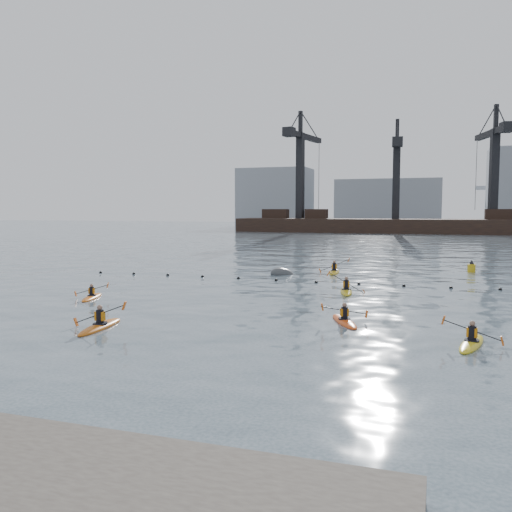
{
  "coord_description": "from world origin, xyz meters",
  "views": [
    {
      "loc": [
        9.06,
        -15.13,
        5.17
      ],
      "look_at": [
        0.26,
        11.08,
        2.8
      ],
      "focal_mm": 38.0,
      "sensor_mm": 36.0,
      "label": 1
    }
  ],
  "objects_px": {
    "kayaker_1": "(472,342)",
    "nav_buoy": "(471,268)",
    "kayaker_0": "(100,326)",
    "kayaker_3": "(346,291)",
    "kayaker_4": "(344,320)",
    "kayaker_5": "(334,272)",
    "mooring_buoy": "(282,274)",
    "kayaker_2": "(92,297)"
  },
  "relations": [
    {
      "from": "mooring_buoy",
      "to": "nav_buoy",
      "type": "distance_m",
      "value": 15.84
    },
    {
      "from": "kayaker_0",
      "to": "kayaker_1",
      "type": "distance_m",
      "value": 15.39
    },
    {
      "from": "mooring_buoy",
      "to": "kayaker_2",
      "type": "bearing_deg",
      "value": -116.5
    },
    {
      "from": "kayaker_4",
      "to": "kayaker_0",
      "type": "bearing_deg",
      "value": -0.87
    },
    {
      "from": "kayaker_0",
      "to": "kayaker_1",
      "type": "xyz_separation_m",
      "value": [
        15.26,
        1.97,
        -0.01
      ]
    },
    {
      "from": "kayaker_0",
      "to": "kayaker_4",
      "type": "xyz_separation_m",
      "value": [
        9.96,
        4.56,
        -0.01
      ]
    },
    {
      "from": "kayaker_0",
      "to": "kayaker_1",
      "type": "height_order",
      "value": "kayaker_0"
    },
    {
      "from": "kayaker_5",
      "to": "nav_buoy",
      "type": "relative_size",
      "value": 3.19
    },
    {
      "from": "kayaker_1",
      "to": "kayaker_5",
      "type": "distance_m",
      "value": 23.78
    },
    {
      "from": "kayaker_1",
      "to": "kayaker_4",
      "type": "relative_size",
      "value": 1.05
    },
    {
      "from": "kayaker_4",
      "to": "mooring_buoy",
      "type": "bearing_deg",
      "value": -90.87
    },
    {
      "from": "kayaker_0",
      "to": "kayaker_4",
      "type": "relative_size",
      "value": 1.14
    },
    {
      "from": "kayaker_1",
      "to": "kayaker_4",
      "type": "height_order",
      "value": "kayaker_1"
    },
    {
      "from": "kayaker_0",
      "to": "kayaker_5",
      "type": "height_order",
      "value": "kayaker_5"
    },
    {
      "from": "kayaker_3",
      "to": "kayaker_5",
      "type": "height_order",
      "value": "kayaker_3"
    },
    {
      "from": "kayaker_3",
      "to": "kayaker_5",
      "type": "xyz_separation_m",
      "value": [
        -2.61,
        10.13,
        0.0
      ]
    },
    {
      "from": "mooring_buoy",
      "to": "kayaker_1",
      "type": "bearing_deg",
      "value": -56.24
    },
    {
      "from": "kayaker_4",
      "to": "nav_buoy",
      "type": "height_order",
      "value": "nav_buoy"
    },
    {
      "from": "kayaker_3",
      "to": "kayaker_4",
      "type": "bearing_deg",
      "value": -92.21
    },
    {
      "from": "kayaker_5",
      "to": "kayaker_1",
      "type": "bearing_deg",
      "value": -70.77
    },
    {
      "from": "kayaker_2",
      "to": "kayaker_5",
      "type": "bearing_deg",
      "value": 40.6
    },
    {
      "from": "kayaker_0",
      "to": "kayaker_3",
      "type": "xyz_separation_m",
      "value": [
        8.57,
        13.72,
        -0.0
      ]
    },
    {
      "from": "kayaker_1",
      "to": "kayaker_3",
      "type": "xyz_separation_m",
      "value": [
        -6.69,
        11.75,
        0.01
      ]
    },
    {
      "from": "kayaker_3",
      "to": "kayaker_4",
      "type": "relative_size",
      "value": 1.11
    },
    {
      "from": "kayaker_1",
      "to": "kayaker_5",
      "type": "relative_size",
      "value": 0.93
    },
    {
      "from": "kayaker_1",
      "to": "mooring_buoy",
      "type": "distance_m",
      "value": 23.51
    },
    {
      "from": "kayaker_5",
      "to": "nav_buoy",
      "type": "bearing_deg",
      "value": 17.34
    },
    {
      "from": "kayaker_2",
      "to": "kayaker_5",
      "type": "xyz_separation_m",
      "value": [
        11.15,
        17.16,
        0.02
      ]
    },
    {
      "from": "kayaker_4",
      "to": "kayaker_5",
      "type": "xyz_separation_m",
      "value": [
        -3.99,
        19.29,
        0.01
      ]
    },
    {
      "from": "kayaker_1",
      "to": "kayaker_2",
      "type": "height_order",
      "value": "kayaker_1"
    },
    {
      "from": "mooring_buoy",
      "to": "nav_buoy",
      "type": "height_order",
      "value": "nav_buoy"
    },
    {
      "from": "kayaker_1",
      "to": "nav_buoy",
      "type": "xyz_separation_m",
      "value": [
        1.39,
        26.01,
        0.25
      ]
    },
    {
      "from": "kayaker_0",
      "to": "nav_buoy",
      "type": "distance_m",
      "value": 32.56
    },
    {
      "from": "kayaker_4",
      "to": "kayaker_1",
      "type": "bearing_deg",
      "value": 128.54
    },
    {
      "from": "kayaker_1",
      "to": "nav_buoy",
      "type": "bearing_deg",
      "value": 99.8
    },
    {
      "from": "kayaker_0",
      "to": "kayaker_5",
      "type": "distance_m",
      "value": 24.59
    },
    {
      "from": "kayaker_0",
      "to": "kayaker_4",
      "type": "bearing_deg",
      "value": 17.8
    },
    {
      "from": "nav_buoy",
      "to": "kayaker_0",
      "type": "bearing_deg",
      "value": -120.75
    },
    {
      "from": "kayaker_4",
      "to": "kayaker_5",
      "type": "height_order",
      "value": "kayaker_5"
    },
    {
      "from": "kayaker_5",
      "to": "mooring_buoy",
      "type": "bearing_deg",
      "value": -151.92
    },
    {
      "from": "kayaker_3",
      "to": "mooring_buoy",
      "type": "xyz_separation_m",
      "value": [
        -6.37,
        7.79,
        -0.11
      ]
    },
    {
      "from": "mooring_buoy",
      "to": "kayaker_3",
      "type": "bearing_deg",
      "value": -50.72
    }
  ]
}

